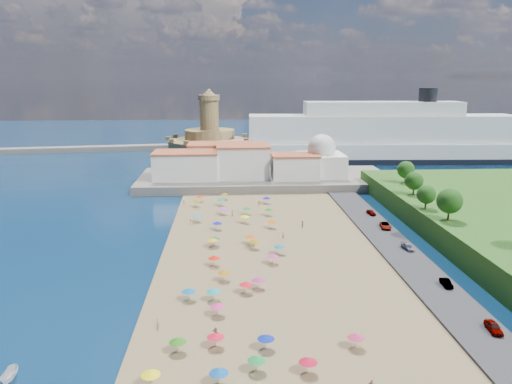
{
  "coord_description": "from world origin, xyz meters",
  "views": [
    {
      "loc": [
        -3.43,
        -103.8,
        37.92
      ],
      "look_at": [
        4.0,
        25.0,
        8.0
      ],
      "focal_mm": 35.0,
      "sensor_mm": 36.0,
      "label": 1
    }
  ],
  "objects": [
    {
      "name": "ground",
      "position": [
        0.0,
        0.0,
        0.0
      ],
      "size": [
        700.0,
        700.0,
        0.0
      ],
      "primitive_type": "plane",
      "color": "#071938",
      "rests_on": "ground"
    },
    {
      "name": "terrace",
      "position": [
        10.0,
        73.0,
        1.5
      ],
      "size": [
        90.0,
        36.0,
        3.0
      ],
      "primitive_type": "cube",
      "color": "#59544C",
      "rests_on": "ground"
    },
    {
      "name": "jetty",
      "position": [
        -12.0,
        108.0,
        1.2
      ],
      "size": [
        18.0,
        70.0,
        2.4
      ],
      "primitive_type": "cube",
      "color": "#59544C",
      "rests_on": "ground"
    },
    {
      "name": "breakwater",
      "position": [
        -110.0,
        153.0,
        1.3
      ],
      "size": [
        199.03,
        34.77,
        2.6
      ],
      "primitive_type": "cube",
      "rotation": [
        0.0,
        0.0,
        0.14
      ],
      "color": "#59544C",
      "rests_on": "ground"
    },
    {
      "name": "waterfront_buildings",
      "position": [
        -3.05,
        73.64,
        7.88
      ],
      "size": [
        57.0,
        29.0,
        11.0
      ],
      "color": "silver",
      "rests_on": "terrace"
    },
    {
      "name": "domed_building",
      "position": [
        30.0,
        71.0,
        8.97
      ],
      "size": [
        16.0,
        16.0,
        15.0
      ],
      "color": "silver",
      "rests_on": "terrace"
    },
    {
      "name": "fortress",
      "position": [
        -12.0,
        138.0,
        6.68
      ],
      "size": [
        40.0,
        40.0,
        32.4
      ],
      "color": "#977B4B",
      "rests_on": "ground"
    },
    {
      "name": "cruise_ship",
      "position": [
        66.53,
        118.82,
        9.77
      ],
      "size": [
        151.76,
        28.21,
        33.0
      ],
      "color": "black",
      "rests_on": "ground"
    },
    {
      "name": "beach_parasols",
      "position": [
        -1.93,
        -11.76,
        2.15
      ],
      "size": [
        30.23,
        117.76,
        2.2
      ],
      "color": "gray",
      "rests_on": "beach"
    },
    {
      "name": "beachgoers",
      "position": [
        -1.16,
        2.79,
        1.14
      ],
      "size": [
        32.73,
        101.67,
        1.89
      ],
      "color": "tan",
      "rests_on": "beach"
    },
    {
      "name": "parked_cars",
      "position": [
        36.0,
        -1.26,
        1.38
      ],
      "size": [
        3.1,
        69.05,
        1.42
      ],
      "color": "gray",
      "rests_on": "promenade"
    },
    {
      "name": "hillside_trees",
      "position": [
        49.75,
        -5.82,
        10.13
      ],
      "size": [
        15.15,
        107.88,
        7.92
      ],
      "color": "#382314",
      "rests_on": "hillside"
    }
  ]
}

